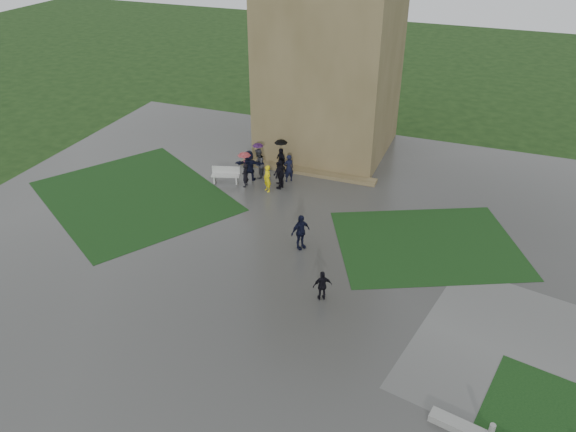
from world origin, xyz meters
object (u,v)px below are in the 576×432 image
(tower, at_px, (333,14))
(bench, at_px, (226,175))
(pedestrian_mid, at_px, (301,232))
(pedestrian_near, at_px, (322,286))

(tower, height_order, bench, tower)
(bench, xyz_separation_m, pedestrian_mid, (6.78, -5.23, 0.43))
(bench, height_order, pedestrian_mid, pedestrian_mid)
(pedestrian_near, bearing_deg, bench, -76.65)
(bench, distance_m, pedestrian_mid, 8.58)
(tower, relative_size, bench, 9.98)
(pedestrian_mid, distance_m, pedestrian_near, 4.18)
(tower, relative_size, pedestrian_near, 12.38)
(bench, bearing_deg, tower, 42.89)
(tower, xyz_separation_m, bench, (-4.23, -7.41, -8.47))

